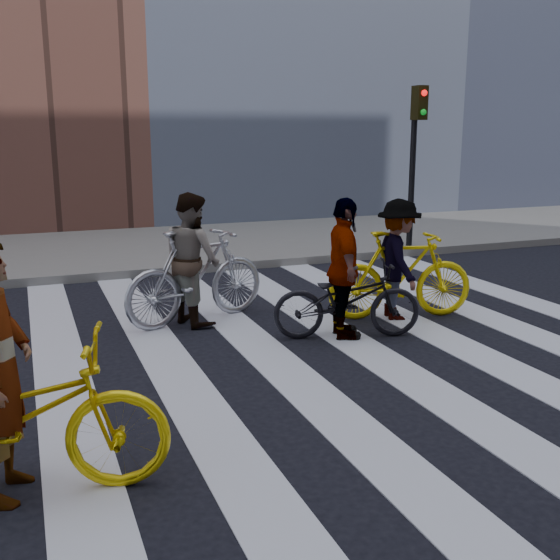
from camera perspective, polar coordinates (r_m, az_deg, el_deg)
ground at (r=7.19m, az=4.50°, el=-7.23°), size 100.00×100.00×0.00m
sidewalk_far at (r=14.09m, az=-8.95°, el=2.93°), size 100.00×5.00×0.15m
zebra_crosswalk at (r=7.19m, az=4.50°, el=-7.19°), size 8.25×10.00×0.01m
traffic_signal at (r=13.57m, az=11.74°, el=11.81°), size 0.22×0.42×3.33m
bike_yellow_left at (r=4.91m, az=-22.38°, el=-10.99°), size 2.26×1.23×1.13m
bike_silver_mid at (r=8.59m, az=-7.29°, el=0.35°), size 2.15×1.17×1.24m
bike_yellow_right at (r=8.86m, az=10.46°, el=0.44°), size 2.05×0.98×1.19m
bike_dark_rear at (r=7.96m, az=5.85°, el=-1.73°), size 1.90×1.10×0.94m
rider_mid at (r=8.53m, az=-7.66°, el=1.86°), size 0.87×0.99×1.71m
rider_right at (r=8.79m, az=10.24°, el=1.74°), size 0.81×1.14×1.61m
rider_rear at (r=7.85m, az=5.59°, el=0.95°), size 0.68×1.08×1.71m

